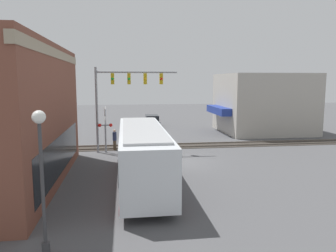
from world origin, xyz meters
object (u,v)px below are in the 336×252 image
Objects in this scene: parked_car_grey at (152,121)px; pedestrian_near_bus at (166,155)px; parked_car_black at (134,130)px; streetlamp at (42,171)px; pedestrian_at_crossing at (115,140)px; crossing_signal at (105,125)px; city_bus at (142,153)px.

pedestrian_near_bus is at bearing 177.71° from parked_car_grey.
parked_car_grey reaches higher than parked_car_black.
streetlamp is at bearing 153.38° from pedestrian_near_bus.
parked_car_grey is 2.66× the size of pedestrian_near_bus.
parked_car_black is 7.02m from pedestrian_at_crossing.
streetlamp is at bearing 175.97° from crossing_signal.
pedestrian_at_crossing is (17.11, -1.86, -2.05)m from streetlamp.
crossing_signal is 8.13m from parked_car_black.
streetlamp is 2.86× the size of pedestrian_near_bus.
pedestrian_near_bus is (-20.86, 0.83, 0.21)m from parked_car_grey.
pedestrian_at_crossing is at bearing 163.13° from parked_car_grey.
city_bus reaches higher than pedestrian_near_bus.
pedestrian_near_bus is at bearing -172.22° from parked_car_black.
parked_car_black is (23.87, -3.72, -2.31)m from streetlamp.
crossing_signal is 0.85× the size of parked_car_black.
pedestrian_at_crossing is at bearing 164.66° from parked_car_black.
pedestrian_near_bus is (-12.92, -1.77, 0.22)m from parked_car_black.
pedestrian_near_bus is (10.95, -5.49, -2.09)m from streetlamp.
pedestrian_at_crossing is at bearing 11.00° from city_bus.
pedestrian_near_bus is 7.15m from pedestrian_at_crossing.
parked_car_grey is at bearing -16.87° from pedestrian_at_crossing.
city_bus is 2.49× the size of parked_car_grey.
parked_car_grey is at bearing -2.29° from pedestrian_near_bus.
parked_car_grey is 20.88m from pedestrian_near_bus.
pedestrian_at_crossing reaches higher than parked_car_grey.
city_bus is 3.93m from pedestrian_near_bus.
pedestrian_near_bus reaches higher than parked_car_grey.
crossing_signal reaches higher than parked_car_black.
crossing_signal is 0.82× the size of parked_car_grey.
streetlamp reaches higher than crossing_signal.
city_bus is 24.41m from parked_car_grey.
city_bus is 2.31× the size of streetlamp.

